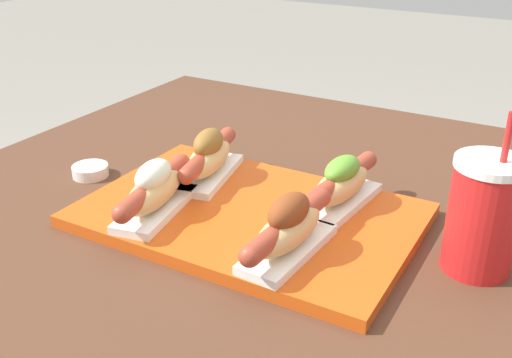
{
  "coord_description": "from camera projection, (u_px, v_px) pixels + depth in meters",
  "views": [
    {
      "loc": [
        0.35,
        -0.74,
        1.15
      ],
      "look_at": [
        -0.03,
        -0.07,
        0.78
      ],
      "focal_mm": 42.0,
      "sensor_mm": 36.0,
      "label": 1
    }
  ],
  "objects": [
    {
      "name": "serving_tray",
      "position": [
        249.0,
        215.0,
        0.86
      ],
      "size": [
        0.47,
        0.31,
        0.02
      ],
      "color": "#CC4C14",
      "rests_on": "patio_table"
    },
    {
      "name": "drink_cup",
      "position": [
        483.0,
        215.0,
        0.72
      ],
      "size": [
        0.09,
        0.09,
        0.21
      ],
      "color": "red",
      "rests_on": "patio_table"
    },
    {
      "name": "hot_dog_0",
      "position": [
        154.0,
        190.0,
        0.83
      ],
      "size": [
        0.09,
        0.2,
        0.08
      ],
      "color": "white",
      "rests_on": "serving_tray"
    },
    {
      "name": "hot_dog_3",
      "position": [
        341.0,
        184.0,
        0.85
      ],
      "size": [
        0.07,
        0.2,
        0.07
      ],
      "color": "white",
      "rests_on": "serving_tray"
    },
    {
      "name": "hot_dog_1",
      "position": [
        289.0,
        228.0,
        0.73
      ],
      "size": [
        0.07,
        0.2,
        0.08
      ],
      "color": "white",
      "rests_on": "serving_tray"
    },
    {
      "name": "hot_dog_2",
      "position": [
        209.0,
        157.0,
        0.94
      ],
      "size": [
        0.09,
        0.2,
        0.08
      ],
      "color": "white",
      "rests_on": "serving_tray"
    },
    {
      "name": "sauce_bowl",
      "position": [
        90.0,
        170.0,
        0.99
      ],
      "size": [
        0.06,
        0.06,
        0.02
      ],
      "color": "silver",
      "rests_on": "patio_table"
    }
  ]
}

